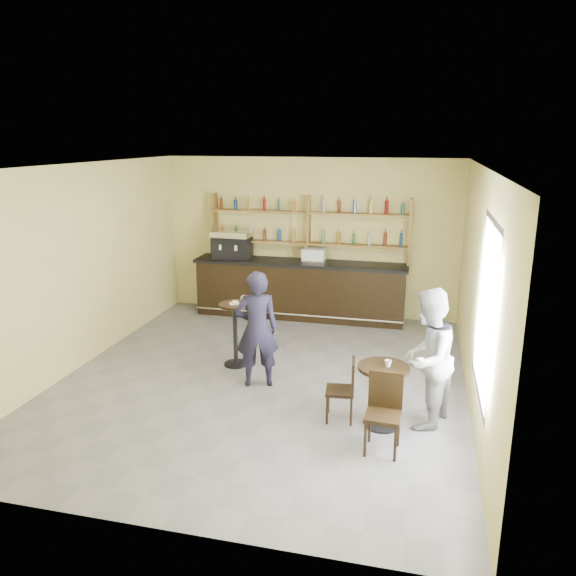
% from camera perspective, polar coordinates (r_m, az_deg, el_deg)
% --- Properties ---
extents(floor, '(7.00, 7.00, 0.00)m').
position_cam_1_polar(floor, '(8.71, -2.56, -9.23)').
color(floor, slate).
rests_on(floor, ground).
extents(ceiling, '(7.00, 7.00, 0.00)m').
position_cam_1_polar(ceiling, '(7.94, -2.83, 12.29)').
color(ceiling, white).
rests_on(ceiling, wall_back).
extents(wall_back, '(7.00, 0.00, 7.00)m').
position_cam_1_polar(wall_back, '(11.51, 2.22, 5.16)').
color(wall_back, '#E0D57F').
rests_on(wall_back, floor).
extents(wall_front, '(7.00, 0.00, 7.00)m').
position_cam_1_polar(wall_front, '(5.09, -13.92, -8.38)').
color(wall_front, '#E0D57F').
rests_on(wall_front, floor).
extents(wall_left, '(0.00, 7.00, 7.00)m').
position_cam_1_polar(wall_left, '(9.46, -20.43, 2.01)').
color(wall_left, '#E0D57F').
rests_on(wall_left, floor).
extents(wall_right, '(0.00, 7.00, 7.00)m').
position_cam_1_polar(wall_right, '(7.90, 18.68, -0.28)').
color(wall_right, '#E0D57F').
rests_on(wall_right, floor).
extents(window_pane, '(0.00, 2.00, 2.00)m').
position_cam_1_polar(window_pane, '(6.73, 19.49, -2.10)').
color(window_pane, white).
rests_on(window_pane, wall_right).
extents(window_frame, '(0.04, 1.70, 2.10)m').
position_cam_1_polar(window_frame, '(6.72, 19.44, -2.09)').
color(window_frame, black).
rests_on(window_frame, wall_right).
extents(shelf_unit, '(4.00, 0.26, 1.40)m').
position_cam_1_polar(shelf_unit, '(11.35, 2.10, 6.10)').
color(shelf_unit, brown).
rests_on(shelf_unit, wall_back).
extents(liquor_bottles, '(3.68, 0.10, 1.00)m').
position_cam_1_polar(liquor_bottles, '(11.32, 2.11, 6.95)').
color(liquor_bottles, '#8C5919').
rests_on(liquor_bottles, shelf_unit).
extents(bar_counter, '(4.31, 0.84, 1.17)m').
position_cam_1_polar(bar_counter, '(11.42, 1.21, -0.13)').
color(bar_counter, black).
rests_on(bar_counter, floor).
extents(espresso_machine, '(0.83, 0.58, 0.56)m').
position_cam_1_polar(espresso_machine, '(11.61, -5.70, 4.41)').
color(espresso_machine, black).
rests_on(espresso_machine, bar_counter).
extents(pastry_case, '(0.49, 0.41, 0.28)m').
position_cam_1_polar(pastry_case, '(11.20, 2.65, 3.34)').
color(pastry_case, silver).
rests_on(pastry_case, bar_counter).
extents(pedestal_table, '(0.66, 0.66, 1.04)m').
position_cam_1_polar(pedestal_table, '(9.07, -5.37, -4.73)').
color(pedestal_table, black).
rests_on(pedestal_table, floor).
extents(napkin, '(0.21, 0.21, 0.00)m').
position_cam_1_polar(napkin, '(8.91, -5.46, -1.58)').
color(napkin, white).
rests_on(napkin, pedestal_table).
extents(donut, '(0.15, 0.15, 0.04)m').
position_cam_1_polar(donut, '(8.89, -5.42, -1.46)').
color(donut, gold).
rests_on(donut, napkin).
extents(cup_pedestal, '(0.15, 0.15, 0.11)m').
position_cam_1_polar(cup_pedestal, '(8.94, -4.41, -1.15)').
color(cup_pedestal, white).
rests_on(cup_pedestal, pedestal_table).
extents(man_main, '(0.74, 0.60, 1.75)m').
position_cam_1_polar(man_main, '(8.22, -3.18, -4.20)').
color(man_main, black).
rests_on(man_main, floor).
extents(cafe_table, '(0.79, 0.79, 0.83)m').
position_cam_1_polar(cafe_table, '(7.32, 9.57, -10.81)').
color(cafe_table, black).
rests_on(cafe_table, floor).
extents(cup_cafe, '(0.10, 0.10, 0.08)m').
position_cam_1_polar(cup_cafe, '(7.14, 10.14, -7.54)').
color(cup_cafe, white).
rests_on(cup_cafe, cafe_table).
extents(chair_west, '(0.40, 0.40, 0.84)m').
position_cam_1_polar(chair_west, '(7.42, 5.30, -10.27)').
color(chair_west, black).
rests_on(chair_west, floor).
extents(chair_south, '(0.43, 0.43, 0.94)m').
position_cam_1_polar(chair_south, '(6.76, 9.62, -12.61)').
color(chair_south, black).
rests_on(chair_south, floor).
extents(patron_second, '(0.94, 1.06, 1.81)m').
position_cam_1_polar(patron_second, '(7.30, 13.92, -6.96)').
color(patron_second, '#99999E').
rests_on(patron_second, floor).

